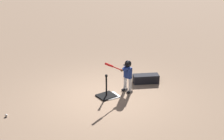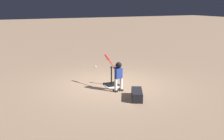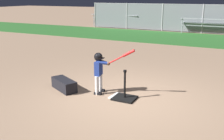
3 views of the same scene
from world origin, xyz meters
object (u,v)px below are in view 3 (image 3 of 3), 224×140
Objects in this scene: batting_tee at (125,96)px; equipment_bag at (64,85)px; batter_child at (100,68)px; bleachers_far_right at (119,21)px; bleachers_left_center at (205,25)px.

batting_tee is 1.65m from equipment_bag.
bleachers_far_right is (-5.56, 13.30, -0.17)m from batter_child.
equipment_bag is (-1.87, -12.70, -0.35)m from bleachers_left_center.
bleachers_left_center is (0.23, 12.60, 0.41)m from batting_tee.
batting_tee is 0.84× the size of equipment_bag.
batter_child is at bearing 39.29° from equipment_bag.
bleachers_far_right is at bearing 115.02° from batting_tee.
batter_child is 0.41× the size of bleachers_left_center.
bleachers_far_right is 4.88× the size of equipment_bag.
bleachers_far_right reaches higher than equipment_bag.
batting_tee is 0.24× the size of bleachers_left_center.
batter_child reaches higher than batting_tee.
batting_tee is at bearing 31.50° from equipment_bag.
batting_tee is at bearing -64.98° from bleachers_far_right.
batting_tee is 0.60× the size of batter_child.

